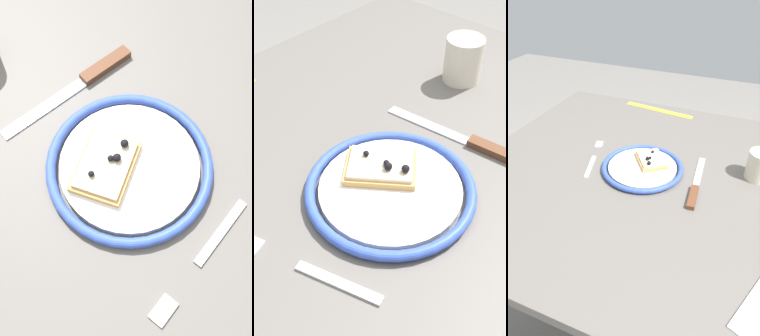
{
  "view_description": "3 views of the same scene",
  "coord_description": "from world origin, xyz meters",
  "views": [
    {
      "loc": [
        -0.22,
        0.15,
        1.27
      ],
      "look_at": [
        -0.03,
        0.02,
        0.73
      ],
      "focal_mm": 45.07,
      "sensor_mm": 36.0,
      "label": 1
    },
    {
      "loc": [
        -0.32,
        -0.24,
        1.14
      ],
      "look_at": [
        -0.02,
        0.03,
        0.74
      ],
      "focal_mm": 43.46,
      "sensor_mm": 36.0,
      "label": 2
    },
    {
      "loc": [
        0.24,
        -0.68,
        1.24
      ],
      "look_at": [
        -0.04,
        -0.02,
        0.73
      ],
      "focal_mm": 33.28,
      "sensor_mm": 36.0,
      "label": 3
    }
  ],
  "objects": [
    {
      "name": "dining_table",
      "position": [
        0.0,
        0.0,
        0.63
      ],
      "size": [
        1.04,
        0.94,
        0.71
      ],
      "color": "#5B5651",
      "rests_on": "ground_plane"
    },
    {
      "name": "knife",
      "position": [
        0.14,
        -0.03,
        0.72
      ],
      "size": [
        0.04,
        0.24,
        0.01
      ],
      "color": "silver",
      "rests_on": "dining_table"
    },
    {
      "name": "cup",
      "position": [
        0.29,
        0.1,
        0.76
      ],
      "size": [
        0.07,
        0.07,
        0.08
      ],
      "primitive_type": "cylinder",
      "color": "beige",
      "rests_on": "dining_table"
    },
    {
      "name": "pizza_slice_near",
      "position": [
        -0.01,
        0.04,
        0.73
      ],
      "size": [
        0.12,
        0.12,
        0.03
      ],
      "color": "tan",
      "rests_on": "plate"
    },
    {
      "name": "fork",
      "position": [
        -0.18,
        0.01,
        0.72
      ],
      "size": [
        0.07,
        0.2,
        0.0
      ],
      "color": "silver",
      "rests_on": "dining_table"
    },
    {
      "name": "plate",
      "position": [
        -0.02,
        0.01,
        0.72
      ],
      "size": [
        0.24,
        0.24,
        0.02
      ],
      "color": "white",
      "rests_on": "dining_table"
    }
  ]
}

